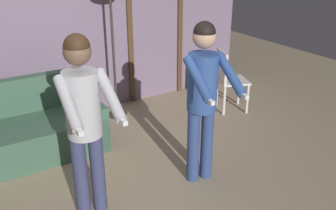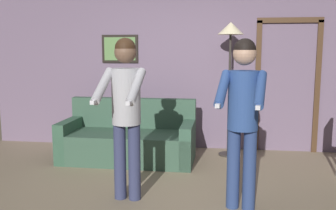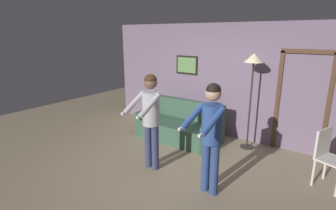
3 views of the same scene
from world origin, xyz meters
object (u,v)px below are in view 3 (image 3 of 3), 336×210
Objects in this scene: couch at (179,127)px; torchiere_lamp at (253,67)px; person_standing_left at (150,113)px; person_standing_right at (211,129)px; dining_chair_distant at (328,155)px.

torchiere_lamp is (1.44, 0.44, 1.44)m from couch.
torchiere_lamp is 2.28m from person_standing_left.
person_standing_right is at bearing -44.85° from couch.
person_standing_right is at bearing -138.25° from dining_chair_distant.
person_standing_left is (0.33, -1.44, 0.76)m from couch.
person_standing_left is at bearing -120.57° from torchiere_lamp.
person_standing_left is (-1.11, -1.87, -0.68)m from torchiere_lamp.
person_standing_left is 1.01× the size of person_standing_right.
person_standing_right reaches higher than couch.
person_standing_left is 2.92m from dining_chair_distant.
dining_chair_distant reaches higher than couch.
couch is 2.28m from person_standing_right.
person_standing_right reaches higher than dining_chair_distant.
torchiere_lamp is at bearing 59.43° from person_standing_left.
person_standing_right is (1.53, -1.52, 0.75)m from couch.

